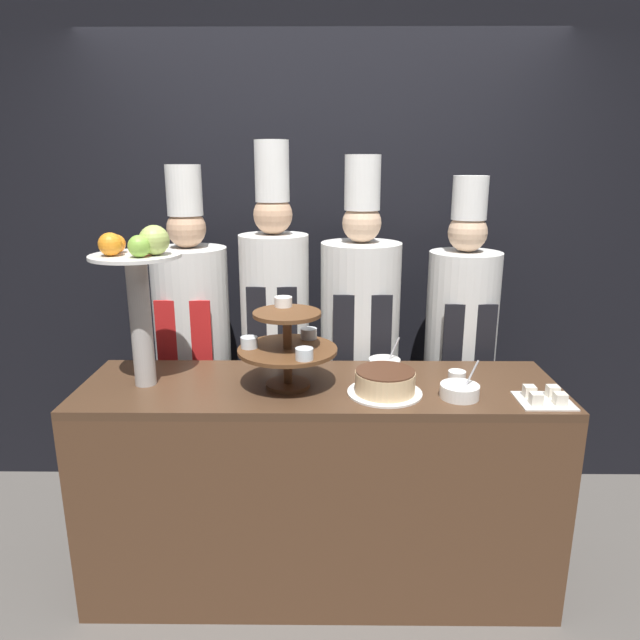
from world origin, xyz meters
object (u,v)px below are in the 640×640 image
(tiered_stand, at_px, (287,343))
(cup_white, at_px, (457,377))
(fruit_pedestal, at_px, (139,280))
(serving_bowl_near, at_px, (460,391))
(chef_center_left, at_px, (275,323))
(chef_center_right, at_px, (360,332))
(cake_round, at_px, (385,382))
(serving_bowl_far, at_px, (384,364))
(chef_left, at_px, (193,335))
(chef_right, at_px, (461,338))
(cake_square_tray, at_px, (544,397))

(tiered_stand, distance_m, cup_white, 0.72)
(fruit_pedestal, xyz_separation_m, serving_bowl_near, (1.27, -0.13, -0.42))
(tiered_stand, height_order, chef_center_left, chef_center_left)
(cup_white, bearing_deg, chef_center_right, 124.36)
(cake_round, bearing_deg, serving_bowl_far, 84.48)
(chef_left, relative_size, chef_right, 1.03)
(chef_center_right, bearing_deg, serving_bowl_far, -77.10)
(chef_center_left, bearing_deg, fruit_pedestal, -130.44)
(fruit_pedestal, distance_m, cake_square_tray, 1.65)
(cake_square_tray, bearing_deg, chef_center_right, 132.48)
(chef_left, bearing_deg, chef_center_right, 0.00)
(tiered_stand, xyz_separation_m, cup_white, (0.70, 0.03, -0.16))
(cup_white, height_order, chef_center_right, chef_center_right)
(fruit_pedestal, bearing_deg, serving_bowl_far, 10.37)
(chef_center_right, bearing_deg, chef_left, -180.00)
(tiered_stand, distance_m, chef_center_right, 0.68)
(chef_center_left, bearing_deg, cake_square_tray, -33.64)
(fruit_pedestal, xyz_separation_m, chef_center_left, (0.49, 0.57, -0.34))
(tiered_stand, distance_m, chef_right, 1.04)
(cake_round, xyz_separation_m, chef_center_left, (-0.49, 0.66, 0.06))
(chef_center_left, bearing_deg, chef_right, -0.00)
(tiered_stand, relative_size, fruit_pedestal, 0.61)
(cup_white, bearing_deg, fruit_pedestal, -178.98)
(serving_bowl_far, bearing_deg, tiered_stand, -155.20)
(cup_white, bearing_deg, tiered_stand, -177.36)
(cake_round, bearing_deg, chef_right, 55.45)
(chef_center_right, bearing_deg, cup_white, -55.64)
(chef_center_left, bearing_deg, serving_bowl_far, -36.68)
(tiered_stand, bearing_deg, cake_round, -11.17)
(chef_left, height_order, chef_center_left, chef_center_left)
(cake_round, relative_size, chef_center_left, 0.15)
(cake_round, relative_size, chef_center_right, 0.16)
(cake_round, distance_m, chef_left, 1.13)
(chef_right, bearing_deg, cake_square_tray, -77.96)
(fruit_pedestal, xyz_separation_m, chef_right, (1.43, 0.57, -0.41))
(chef_center_right, bearing_deg, tiered_stand, -119.67)
(fruit_pedestal, xyz_separation_m, chef_left, (0.06, 0.57, -0.40))
(cake_square_tray, distance_m, chef_right, 0.75)
(serving_bowl_near, xyz_separation_m, chef_center_left, (-0.78, 0.69, 0.08))
(chef_left, distance_m, chef_center_right, 0.85)
(serving_bowl_near, relative_size, chef_center_right, 0.08)
(chef_left, bearing_deg, cake_round, -35.67)
(chef_right, bearing_deg, chef_center_right, 180.00)
(tiered_stand, relative_size, cake_square_tray, 2.00)
(cup_white, bearing_deg, cake_square_tray, -32.02)
(tiered_stand, relative_size, serving_bowl_near, 2.61)
(tiered_stand, height_order, serving_bowl_far, tiered_stand)
(cake_round, height_order, cake_square_tray, cake_round)
(tiered_stand, bearing_deg, chef_left, 132.06)
(chef_left, xyz_separation_m, chef_right, (1.37, -0.00, -0.01))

